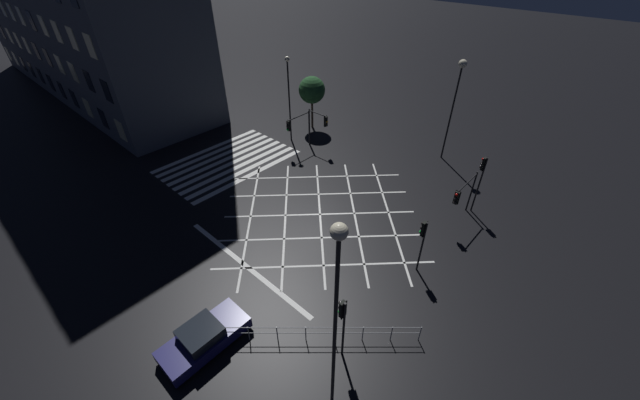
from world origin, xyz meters
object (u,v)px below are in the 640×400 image
object	(u,v)px
street_tree_near	(312,90)
traffic_light_sw_cross	(319,123)
traffic_light_nw_cross	(481,174)
street_lamp_west	(289,88)
traffic_light_ne_cross	(343,318)
traffic_light_median_north	(422,236)
waiting_car	(204,338)
street_lamp_east	(336,299)
street_lamp_far	(458,84)
traffic_light_sw_main	(297,125)
traffic_light_nw_main	(463,193)

from	to	relation	value
street_tree_near	traffic_light_sw_cross	bearing A→B (deg)	51.25
traffic_light_nw_cross	street_lamp_west	world-z (taller)	street_lamp_west
traffic_light_ne_cross	traffic_light_median_north	bearing A→B (deg)	-88.97
traffic_light_nw_cross	traffic_light_ne_cross	xyz separation A→B (m)	(14.61, 0.13, -0.39)
traffic_light_median_north	waiting_car	world-z (taller)	traffic_light_median_north
street_lamp_east	street_lamp_far	world-z (taller)	street_lamp_east
traffic_light_ne_cross	street_tree_near	distance (m)	24.73
traffic_light_ne_cross	street_lamp_far	world-z (taller)	street_lamp_far
traffic_light_ne_cross	street_lamp_west	xyz separation A→B (m)	(-13.60, -17.50, 2.36)
traffic_light_sw_main	street_lamp_far	distance (m)	13.49
traffic_light_sw_main	traffic_light_sw_cross	bearing A→B (deg)	141.17
traffic_light_nw_cross	street_lamp_east	size ratio (longest dim) A/B	0.44
traffic_light_nw_cross	traffic_light_nw_main	xyz separation A→B (m)	(1.91, -0.20, -0.70)
traffic_light_nw_cross	traffic_light_ne_cross	distance (m)	14.62
street_lamp_east	waiting_car	xyz separation A→B (m)	(2.17, -6.09, -6.10)
traffic_light_ne_cross	street_lamp_east	distance (m)	4.61
street_lamp_east	traffic_light_nw_main	bearing A→B (deg)	-174.35
traffic_light_median_north	street_lamp_west	xyz separation A→B (m)	(-6.56, -17.37, 2.48)
traffic_light_median_north	street_lamp_west	world-z (taller)	street_lamp_west
traffic_light_ne_cross	street_tree_near	xyz separation A→B (m)	(-17.00, -17.92, 1.16)
traffic_light_nw_cross	traffic_light_nw_main	size ratio (longest dim) A/B	1.34
traffic_light_ne_cross	street_lamp_west	distance (m)	22.29
street_lamp_east	street_lamp_far	size ratio (longest dim) A/B	1.17
traffic_light_sw_cross	waiting_car	distance (m)	20.52
traffic_light_nw_cross	traffic_light_ne_cross	world-z (taller)	traffic_light_nw_cross
street_lamp_east	street_lamp_west	xyz separation A→B (m)	(-15.50, -18.61, -1.70)
traffic_light_nw_cross	traffic_light_nw_main	bearing A→B (deg)	83.93
traffic_light_nw_cross	waiting_car	size ratio (longest dim) A/B	1.03
street_lamp_west	traffic_light_median_north	bearing A→B (deg)	69.32
street_lamp_far	waiting_car	bearing A→B (deg)	0.56
traffic_light_nw_main	street_lamp_east	xyz separation A→B (m)	(14.60, 1.45, 4.36)
traffic_light_sw_cross	traffic_light_sw_main	xyz separation A→B (m)	(1.55, -1.25, -0.11)
street_lamp_west	traffic_light_sw_cross	bearing A→B (deg)	99.05
traffic_light_sw_main	street_lamp_west	distance (m)	3.39
traffic_light_sw_main	street_lamp_west	world-z (taller)	street_lamp_west
traffic_light_nw_main	street_lamp_west	xyz separation A→B (m)	(-0.89, -17.17, 2.66)
street_lamp_west	street_lamp_far	distance (m)	14.02
street_lamp_west	traffic_light_nw_main	bearing A→B (deg)	87.02
traffic_light_sw_cross	traffic_light_sw_main	bearing A→B (deg)	-128.83
traffic_light_ne_cross	street_lamp_east	size ratio (longest dim) A/B	0.38
traffic_light_nw_cross	traffic_light_sw_main	size ratio (longest dim) A/B	1.30
street_lamp_east	street_tree_near	size ratio (longest dim) A/B	1.90
traffic_light_sw_main	waiting_car	xyz separation A→B (m)	(16.63, 10.58, -1.82)
traffic_light_sw_main	waiting_car	distance (m)	19.79
traffic_light_median_north	traffic_light_nw_main	size ratio (longest dim) A/B	1.11
traffic_light_nw_cross	street_tree_near	distance (m)	17.97
traffic_light_median_north	traffic_light_nw_main	distance (m)	5.67
traffic_light_ne_cross	traffic_light_sw_cross	bearing A→B (deg)	-44.57
street_lamp_far	traffic_light_median_north	bearing A→B (deg)	21.14
traffic_light_nw_cross	street_lamp_east	xyz separation A→B (m)	(16.52, 1.24, 3.66)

